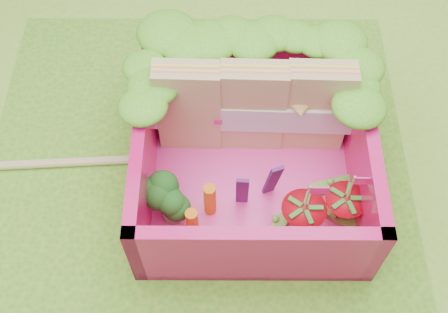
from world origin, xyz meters
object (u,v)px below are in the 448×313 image
Objects in this scene: sandwich_stack at (253,108)px; strawberry_right at (343,208)px; chopsticks at (24,164)px; bento_box at (253,154)px; broccoli at (170,201)px; strawberry_left at (302,218)px.

sandwich_stack reaches higher than strawberry_right.
sandwich_stack is 0.50× the size of chopsticks.
chopsticks is at bearing 176.73° from bento_box.
strawberry_left reaches higher than broccoli.
bento_box is 1.09× the size of sandwich_stack.
sandwich_stack is at bearing 7.30° from chopsticks.
broccoli is 0.96m from strawberry_right.
sandwich_stack reaches higher than bento_box.
chopsticks is at bearing 165.33° from strawberry_left.
sandwich_stack reaches higher than broccoli.
broccoli is at bearing -130.68° from sandwich_stack.
strawberry_left is at bearing -6.00° from broccoli.
bento_box is at bearing -91.06° from sandwich_stack.
broccoli is at bearing 179.34° from strawberry_right.
strawberry_left is at bearing -14.67° from chopsticks.
bento_box is at bearing 31.34° from broccoli.
sandwich_stack is 0.73m from broccoli.
bento_box is 1.43m from chopsticks.
chopsticks is (-1.41, -0.18, -0.35)m from sandwich_stack.
bento_box is 0.54m from broccoli.
broccoli is at bearing 174.00° from strawberry_left.
broccoli is at bearing -148.66° from bento_box.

